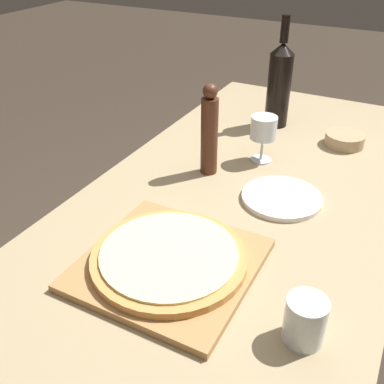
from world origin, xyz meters
name	(u,v)px	position (x,y,z in m)	size (l,w,h in m)	color
ground_plane	(232,373)	(0.00, 0.00, 0.00)	(12.00, 12.00, 0.00)	#382D23
dining_table	(244,221)	(0.00, 0.00, 0.68)	(0.81, 1.70, 0.77)	#9E8966
cutting_board	(169,264)	(-0.03, -0.36, 0.78)	(0.35, 0.35, 0.02)	#A87A47
pizza	(169,257)	(-0.03, -0.36, 0.80)	(0.33, 0.33, 0.02)	#C68947
wine_bottle	(279,84)	(-0.08, 0.48, 0.92)	(0.08, 0.08, 0.37)	black
pepper_mill	(209,132)	(-0.14, 0.06, 0.90)	(0.05, 0.05, 0.27)	#4C2819
wine_glass	(264,129)	(-0.03, 0.20, 0.88)	(0.08, 0.08, 0.14)	silver
small_bowl	(345,139)	(0.17, 0.42, 0.79)	(0.13, 0.13, 0.04)	tan
drinking_tumbler	(305,320)	(0.27, -0.41, 0.82)	(0.07, 0.07, 0.09)	silver
dinner_plate	(282,198)	(0.10, 0.01, 0.78)	(0.21, 0.21, 0.01)	white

